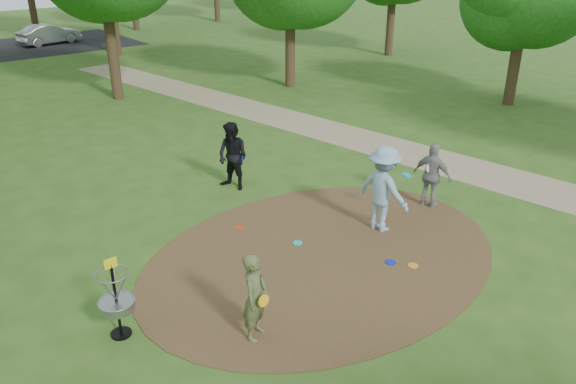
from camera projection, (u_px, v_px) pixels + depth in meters
ground at (323, 256)px, 12.16m from camera, size 100.00×100.00×0.00m
dirt_clearing at (323, 255)px, 12.15m from camera, size 8.40×8.40×0.02m
footpath at (434, 160)px, 17.31m from camera, size 7.55×39.89×0.01m
parking_lot at (15, 48)px, 34.37m from camera, size 14.00×8.00×0.01m
player_observer_with_disc at (255, 297)px, 9.40m from camera, size 0.71×0.64×1.62m
player_throwing_with_disc at (383, 189)px, 12.85m from camera, size 1.32×1.39×2.06m
player_walking_with_disc at (233, 156)px, 15.02m from camera, size 0.94×1.07×1.86m
player_waiting_with_disc at (432, 176)px, 14.02m from camera, size 0.61×1.06×1.71m
disc_ground_cyan at (298, 243)px, 12.61m from camera, size 0.22×0.22×0.02m
disc_ground_blue at (391, 262)px, 11.87m from camera, size 0.22×0.22×0.02m
disc_ground_red at (240, 228)px, 13.27m from camera, size 0.22×0.22×0.02m
car_right at (49, 34)px, 35.35m from camera, size 3.94×1.97×1.24m
disc_ground_orange at (413, 266)px, 11.75m from camera, size 0.22×0.22×0.02m
disc_golf_basket at (115, 293)px, 9.41m from camera, size 0.63×0.63×1.54m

